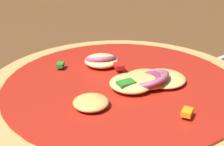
# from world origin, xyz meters

# --- Properties ---
(dining_table) EXTENTS (1.15, 1.06, 0.04)m
(dining_table) POSITION_xyz_m (0.00, 0.00, 0.02)
(dining_table) COLOR brown
(dining_table) RESTS_ON ground
(pizza) EXTENTS (0.29, 0.29, 0.03)m
(pizza) POSITION_xyz_m (0.01, -0.04, 0.04)
(pizza) COLOR tan
(pizza) RESTS_ON dining_table
(fork) EXTENTS (0.16, 0.03, 0.01)m
(fork) POSITION_xyz_m (0.19, -0.01, 0.04)
(fork) COLOR silver
(fork) RESTS_ON dining_table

